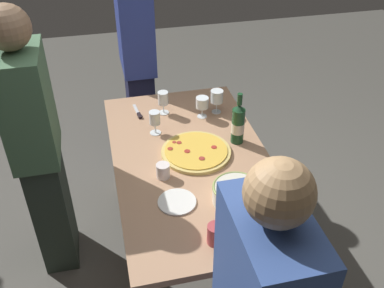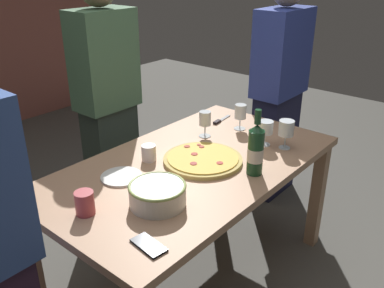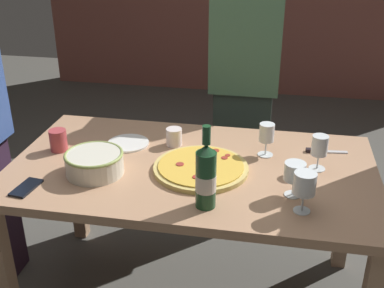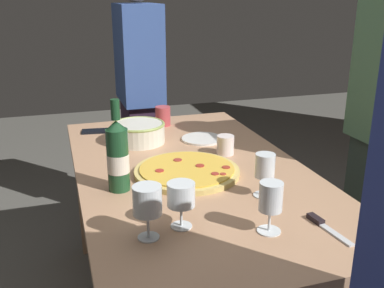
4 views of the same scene
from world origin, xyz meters
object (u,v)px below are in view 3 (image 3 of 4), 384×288
at_px(side_plate, 128,143).
at_px(wine_glass_by_bottle, 320,147).
at_px(pizza, 201,168).
at_px(wine_bottle, 206,176).
at_px(dining_table, 192,184).
at_px(wine_glass_near_pizza, 305,185).
at_px(wine_glass_far_right, 267,134).
at_px(cup_ceramic, 58,140).
at_px(serving_bowl, 94,162).
at_px(person_guest_left, 244,85).
at_px(pizza_knife, 321,151).
at_px(cell_phone, 26,188).
at_px(cup_amber, 174,137).
at_px(wine_glass_far_left, 295,173).

bearing_deg(side_plate, wine_glass_by_bottle, -5.77).
bearing_deg(pizza, wine_bottle, -76.82).
xyz_separation_m(dining_table, wine_glass_near_pizza, (0.47, -0.28, 0.20)).
bearing_deg(wine_glass_by_bottle, wine_bottle, -138.76).
bearing_deg(wine_glass_far_right, cup_ceramic, -172.50).
distance_m(serving_bowl, person_guest_left, 1.13).
height_order(dining_table, pizza, pizza).
distance_m(pizza_knife, person_guest_left, 0.74).
relative_size(wine_glass_by_bottle, side_plate, 0.79).
height_order(serving_bowl, cell_phone, serving_bowl).
bearing_deg(wine_glass_near_pizza, cup_ceramic, 164.06).
bearing_deg(pizza_knife, cup_ceramic, -170.49).
xyz_separation_m(cup_amber, side_plate, (-0.22, -0.03, -0.04)).
bearing_deg(serving_bowl, pizza_knife, 21.60).
xyz_separation_m(serving_bowl, wine_glass_far_left, (0.83, -0.03, 0.05)).
distance_m(wine_glass_near_pizza, wine_glass_far_left, 0.11).
height_order(serving_bowl, wine_glass_near_pizza, wine_glass_near_pizza).
bearing_deg(pizza, wine_glass_far_right, 36.64).
distance_m(pizza, cup_ceramic, 0.69).
xyz_separation_m(pizza, wine_glass_far_right, (0.27, 0.20, 0.09)).
relative_size(wine_glass_near_pizza, cup_amber, 1.93).
bearing_deg(wine_bottle, cell_phone, -179.35).
distance_m(pizza, person_guest_left, 0.89).
height_order(wine_bottle, cell_phone, wine_bottle).
bearing_deg(cup_ceramic, wine_glass_far_left, -10.97).
distance_m(side_plate, person_guest_left, 0.85).
bearing_deg(person_guest_left, cup_amber, -12.47).
bearing_deg(wine_glass_far_right, person_guest_left, 103.14).
height_order(serving_bowl, wine_glass_far_right, wine_glass_far_right).
bearing_deg(dining_table, side_plate, 155.05).
bearing_deg(wine_glass_near_pizza, wine_glass_far_right, 109.51).
height_order(serving_bowl, cup_amber, serving_bowl).
height_order(wine_glass_by_bottle, cup_ceramic, wine_glass_by_bottle).
bearing_deg(wine_bottle, pizza, 103.18).
relative_size(wine_glass_far_left, wine_glass_far_right, 0.92).
xyz_separation_m(pizza, wine_bottle, (0.06, -0.27, 0.12)).
bearing_deg(pizza, dining_table, 142.42).
xyz_separation_m(dining_table, person_guest_left, (0.15, 0.85, 0.19)).
bearing_deg(wine_glass_far_right, cell_phone, -152.86).
bearing_deg(person_guest_left, pizza, 3.27).
height_order(pizza, wine_glass_far_left, wine_glass_far_left).
bearing_deg(serving_bowl, pizza, 13.43).
bearing_deg(pizza, wine_glass_far_left, -19.14).
height_order(wine_glass_by_bottle, side_plate, wine_glass_by_bottle).
height_order(dining_table, wine_glass_far_left, wine_glass_far_left).
xyz_separation_m(dining_table, wine_glass_far_left, (0.43, -0.17, 0.19)).
xyz_separation_m(wine_glass_far_right, side_plate, (-0.65, -0.00, -0.10)).
bearing_deg(wine_bottle, person_guest_left, 87.88).
relative_size(wine_glass_far_right, cell_phone, 1.07).
height_order(serving_bowl, side_plate, serving_bowl).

